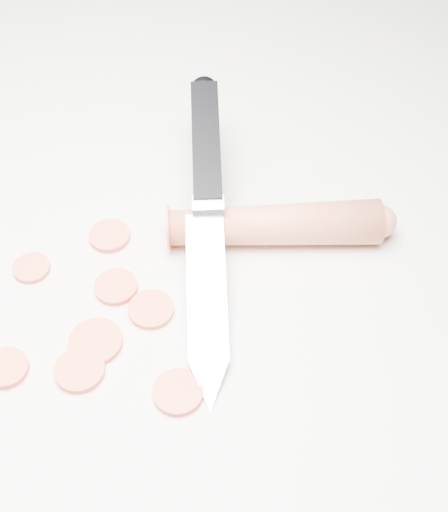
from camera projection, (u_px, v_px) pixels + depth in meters
The scene contains 11 objects.
ground at pixel (135, 277), 0.59m from camera, with size 2.40×2.40×0.00m, color white.
carrot at pixel (274, 225), 0.60m from camera, with size 0.03×0.03×0.18m, color #D5623D.
carrot_slice_0 at pixel (31, 268), 0.59m from camera, with size 0.03×0.03×0.01m, color #EC5937.
carrot_slice_1 at pixel (80, 370), 0.53m from camera, with size 0.04×0.04×0.01m, color #EC5937.
carrot_slice_2 at pixel (116, 287), 0.58m from camera, with size 0.04×0.04×0.01m, color #EC5937.
carrot_slice_3 at pixel (151, 309), 0.57m from camera, with size 0.04×0.04×0.01m, color #EC5937.
carrot_slice_4 at pixel (178, 392), 0.52m from camera, with size 0.04×0.04×0.01m, color #EC5937.
carrot_slice_5 at pixel (96, 342), 0.55m from camera, with size 0.04×0.04×0.01m, color #EC5937.
carrot_slice_6 at pixel (6, 368), 0.53m from camera, with size 0.03×0.03×0.01m, color #EC5937.
carrot_slice_7 at pixel (110, 236), 0.62m from camera, with size 0.04×0.04×0.01m, color #EC5937.
kitchen_knife at pixel (209, 223), 0.58m from camera, with size 0.19×0.27×0.08m, color #B6B8BD, non-canonical shape.
Camera 1 is at (0.25, -0.27, 0.47)m, focal length 50.00 mm.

